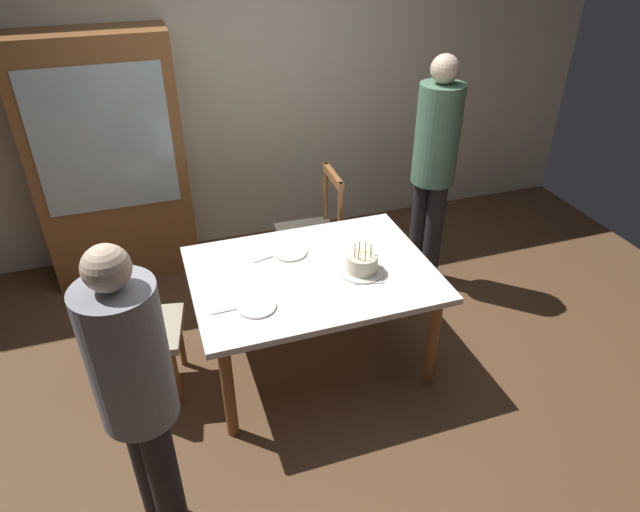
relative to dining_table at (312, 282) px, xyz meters
name	(u,v)px	position (x,y,z in m)	size (l,w,h in m)	color
ground	(313,359)	(0.00, 0.00, -0.64)	(6.40, 6.40, 0.00)	brown
back_wall	(242,92)	(0.00, 1.85, 0.66)	(6.40, 0.10, 2.60)	beige
dining_table	(312,282)	(0.00, 0.00, 0.00)	(1.46, 1.08, 0.72)	white
birthday_cake	(362,264)	(0.29, -0.10, 0.14)	(0.28, 0.28, 0.18)	silver
plate_near_celebrant	(257,306)	(-0.40, -0.24, 0.09)	(0.22, 0.22, 0.01)	white
plate_far_side	(290,252)	(-0.07, 0.24, 0.09)	(0.22, 0.22, 0.01)	white
fork_near_celebrant	(227,310)	(-0.56, -0.22, 0.09)	(0.18, 0.02, 0.01)	silver
fork_far_side	(266,258)	(-0.23, 0.23, 0.09)	(0.18, 0.02, 0.01)	silver
fork_near_guest	(369,283)	(0.28, -0.23, 0.09)	(0.18, 0.02, 0.01)	silver
chair_spindle_back	(311,234)	(0.27, 0.86, -0.18)	(0.46, 0.46, 0.95)	beige
chair_upholstered	(126,321)	(-1.12, 0.11, -0.11)	(0.52, 0.52, 0.95)	tan
person_celebrant	(136,390)	(-1.05, -0.89, 0.28)	(0.32, 0.32, 1.62)	#262328
person_guest	(434,161)	(1.15, 0.66, 0.38)	(0.32, 0.32, 1.78)	#262328
china_cabinet	(110,163)	(-1.11, 1.56, 0.31)	(1.10, 0.45, 1.90)	brown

